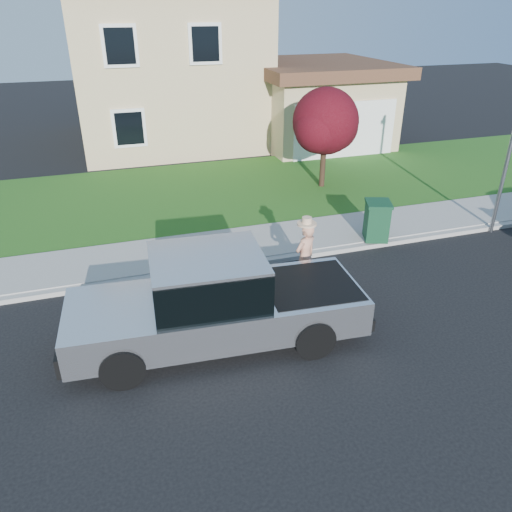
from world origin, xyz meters
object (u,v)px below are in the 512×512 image
(trash_bin, at_px, (377,220))
(street_lamp, at_px, (512,146))
(pickup_truck, at_px, (215,303))
(ornamental_tree, at_px, (326,124))
(woman, at_px, (305,256))

(trash_bin, xyz_separation_m, street_lamp, (3.67, -0.40, 1.88))
(pickup_truck, distance_m, ornamental_tree, 9.77)
(street_lamp, bearing_deg, pickup_truck, -148.90)
(ornamental_tree, relative_size, street_lamp, 0.76)
(pickup_truck, bearing_deg, trash_bin, 33.89)
(trash_bin, distance_m, street_lamp, 4.14)
(woman, relative_size, trash_bin, 1.68)
(woman, bearing_deg, pickup_truck, 4.45)
(pickup_truck, bearing_deg, street_lamp, 20.46)
(ornamental_tree, height_order, trash_bin, ornamental_tree)
(pickup_truck, distance_m, woman, 2.79)
(woman, distance_m, ornamental_tree, 7.35)
(woman, height_order, street_lamp, street_lamp)
(ornamental_tree, bearing_deg, street_lamp, -58.41)
(pickup_truck, relative_size, trash_bin, 5.49)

